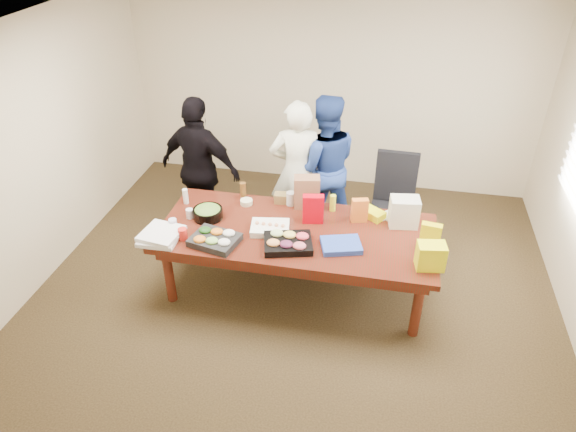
% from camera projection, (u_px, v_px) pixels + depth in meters
% --- Properties ---
extents(floor, '(5.50, 5.00, 0.02)m').
position_uv_depth(floor, '(296.00, 288.00, 5.73)').
color(floor, '#47301E').
rests_on(floor, ground).
extents(ceiling, '(5.50, 5.00, 0.02)m').
position_uv_depth(ceiling, '(299.00, 32.00, 4.25)').
color(ceiling, white).
rests_on(ceiling, wall_back).
extents(wall_back, '(5.50, 0.04, 2.70)m').
position_uv_depth(wall_back, '(332.00, 91.00, 7.04)').
color(wall_back, beige).
rests_on(wall_back, floor).
extents(wall_front, '(5.50, 0.04, 2.70)m').
position_uv_depth(wall_front, '(215.00, 391.00, 2.93)').
color(wall_front, beige).
rests_on(wall_front, floor).
extents(wall_left, '(0.04, 5.00, 2.70)m').
position_uv_depth(wall_left, '(38.00, 153.00, 5.45)').
color(wall_left, beige).
rests_on(wall_left, floor).
extents(conference_table, '(2.80, 1.20, 0.75)m').
position_uv_depth(conference_table, '(296.00, 260.00, 5.52)').
color(conference_table, '#4C1C0F').
rests_on(conference_table, floor).
extents(office_chair, '(0.60, 0.60, 1.14)m').
position_uv_depth(office_chair, '(393.00, 209.00, 5.99)').
color(office_chair, black).
rests_on(office_chair, floor).
extents(person_center, '(0.70, 0.53, 1.75)m').
position_uv_depth(person_center, '(297.00, 172.00, 6.11)').
color(person_center, silver).
rests_on(person_center, floor).
extents(person_right, '(1.00, 0.86, 1.76)m').
position_uv_depth(person_right, '(323.00, 166.00, 6.23)').
color(person_right, navy).
rests_on(person_right, floor).
extents(person_left, '(1.10, 0.64, 1.76)m').
position_uv_depth(person_left, '(200.00, 169.00, 6.16)').
color(person_left, black).
rests_on(person_left, floor).
extents(veggie_tray, '(0.51, 0.44, 0.07)m').
position_uv_depth(veggie_tray, '(215.00, 240.00, 5.12)').
color(veggie_tray, black).
rests_on(veggie_tray, conference_table).
extents(fruit_tray, '(0.54, 0.47, 0.07)m').
position_uv_depth(fruit_tray, '(288.00, 243.00, 5.07)').
color(fruit_tray, black).
rests_on(fruit_tray, conference_table).
extents(sheet_cake, '(0.42, 0.34, 0.07)m').
position_uv_depth(sheet_cake, '(270.00, 228.00, 5.30)').
color(sheet_cake, white).
rests_on(sheet_cake, conference_table).
extents(salad_bowl, '(0.40, 0.40, 0.10)m').
position_uv_depth(salad_bowl, '(208.00, 213.00, 5.49)').
color(salad_bowl, black).
rests_on(salad_bowl, conference_table).
extents(chip_bag_blue, '(0.44, 0.38, 0.06)m').
position_uv_depth(chip_bag_blue, '(341.00, 245.00, 5.06)').
color(chip_bag_blue, '#2746B2').
rests_on(chip_bag_blue, conference_table).
extents(chip_bag_red, '(0.23, 0.13, 0.31)m').
position_uv_depth(chip_bag_red, '(313.00, 209.00, 5.37)').
color(chip_bag_red, red).
rests_on(chip_bag_red, conference_table).
extents(chip_bag_yellow, '(0.20, 0.10, 0.29)m').
position_uv_depth(chip_bag_yellow, '(430.00, 237.00, 4.97)').
color(chip_bag_yellow, yellow).
rests_on(chip_bag_yellow, conference_table).
extents(chip_bag_orange, '(0.18, 0.11, 0.26)m').
position_uv_depth(chip_bag_orange, '(360.00, 210.00, 5.39)').
color(chip_bag_orange, orange).
rests_on(chip_bag_orange, conference_table).
extents(mayo_jar, '(0.10, 0.10, 0.15)m').
position_uv_depth(mayo_jar, '(291.00, 199.00, 5.70)').
color(mayo_jar, silver).
rests_on(mayo_jar, conference_table).
extents(mustard_bottle, '(0.08, 0.08, 0.19)m').
position_uv_depth(mustard_bottle, '(333.00, 203.00, 5.59)').
color(mustard_bottle, '#CEDB22').
rests_on(mustard_bottle, conference_table).
extents(dressing_bottle, '(0.08, 0.08, 0.20)m').
position_uv_depth(dressing_bottle, '(243.00, 191.00, 5.79)').
color(dressing_bottle, brown).
rests_on(dressing_bottle, conference_table).
extents(ranch_bottle, '(0.07, 0.07, 0.17)m').
position_uv_depth(ranch_bottle, '(186.00, 196.00, 5.72)').
color(ranch_bottle, white).
rests_on(ranch_bottle, conference_table).
extents(banana_bunch, '(0.29, 0.27, 0.08)m').
position_uv_depth(banana_bunch, '(373.00, 214.00, 5.51)').
color(banana_bunch, '#FCFE0C').
rests_on(banana_bunch, conference_table).
extents(bread_loaf, '(0.28, 0.14, 0.11)m').
position_uv_depth(bread_loaf, '(287.00, 198.00, 5.75)').
color(bread_loaf, olive).
rests_on(bread_loaf, conference_table).
extents(kraft_bag, '(0.30, 0.21, 0.36)m').
position_uv_depth(kraft_bag, '(307.00, 192.00, 5.61)').
color(kraft_bag, brown).
rests_on(kraft_bag, conference_table).
extents(red_cup, '(0.10, 0.10, 0.12)m').
position_uv_depth(red_cup, '(183.00, 234.00, 5.16)').
color(red_cup, red).
rests_on(red_cup, conference_table).
extents(clear_cup_a, '(0.09, 0.09, 0.11)m').
position_uv_depth(clear_cup_a, '(173.00, 224.00, 5.31)').
color(clear_cup_a, silver).
rests_on(clear_cup_a, conference_table).
extents(clear_cup_b, '(0.10, 0.10, 0.10)m').
position_uv_depth(clear_cup_b, '(190.00, 214.00, 5.49)').
color(clear_cup_b, silver).
rests_on(clear_cup_b, conference_table).
extents(pizza_box_lower, '(0.38, 0.38, 0.04)m').
position_uv_depth(pizza_box_lower, '(160.00, 237.00, 5.18)').
color(pizza_box_lower, white).
rests_on(pizza_box_lower, conference_table).
extents(pizza_box_upper, '(0.42, 0.42, 0.04)m').
position_uv_depth(pizza_box_upper, '(161.00, 233.00, 5.16)').
color(pizza_box_upper, white).
rests_on(pizza_box_upper, pizza_box_lower).
extents(plate_a, '(0.30, 0.30, 0.01)m').
position_uv_depth(plate_a, '(376.00, 215.00, 5.54)').
color(plate_a, white).
rests_on(plate_a, conference_table).
extents(plate_b, '(0.27, 0.27, 0.02)m').
position_uv_depth(plate_b, '(395.00, 216.00, 5.53)').
color(plate_b, silver).
rests_on(plate_b, conference_table).
extents(dip_bowl_a, '(0.17, 0.17, 0.06)m').
position_uv_depth(dip_bowl_a, '(358.00, 212.00, 5.56)').
color(dip_bowl_a, beige).
rests_on(dip_bowl_a, conference_table).
extents(dip_bowl_b, '(0.17, 0.17, 0.05)m').
position_uv_depth(dip_bowl_b, '(246.00, 202.00, 5.73)').
color(dip_bowl_b, beige).
rests_on(dip_bowl_b, conference_table).
extents(grocery_bag_white, '(0.31, 0.24, 0.31)m').
position_uv_depth(grocery_bag_white, '(404.00, 212.00, 5.32)').
color(grocery_bag_white, silver).
rests_on(grocery_bag_white, conference_table).
extents(grocery_bag_yellow, '(0.28, 0.21, 0.25)m').
position_uv_depth(grocery_bag_yellow, '(431.00, 256.00, 4.75)').
color(grocery_bag_yellow, '#FBFD0E').
rests_on(grocery_bag_yellow, conference_table).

